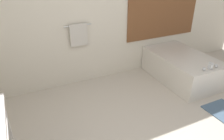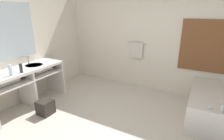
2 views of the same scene
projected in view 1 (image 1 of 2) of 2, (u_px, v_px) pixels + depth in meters
wall_back_with_blinds at (95, 12)px, 3.93m from camera, size 7.40×0.13×2.70m
bathtub at (182, 66)px, 4.36m from camera, size 0.91×1.51×0.63m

